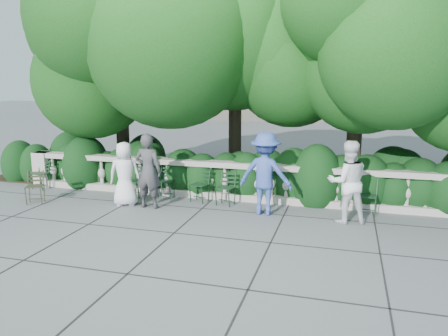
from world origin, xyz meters
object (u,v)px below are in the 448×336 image
(chair_c, at_px, (164,199))
(chair_f, at_px, (366,216))
(chair_weathered, at_px, (35,205))
(person_casual_man, at_px, (348,182))
(person_older_blue, at_px, (265,174))
(chair_d, at_px, (197,203))
(person_woman_grey, at_px, (148,171))
(chair_a, at_px, (38,190))
(person_businessman, at_px, (125,174))
(chair_b, at_px, (134,198))
(chair_e, at_px, (223,206))

(chair_c, bearing_deg, chair_f, -4.20)
(chair_weathered, relative_size, person_casual_man, 0.46)
(person_older_blue, bearing_deg, chair_f, -162.91)
(chair_d, relative_size, person_woman_grey, 0.46)
(chair_a, bearing_deg, person_woman_grey, -5.02)
(chair_f, relative_size, person_businessman, 0.52)
(chair_b, distance_m, chair_e, 2.49)
(person_businessman, bearing_deg, person_casual_man, 164.19)
(chair_c, xyz_separation_m, chair_weathered, (-2.91, -1.39, 0.00))
(chair_d, height_order, chair_f, same)
(chair_f, distance_m, person_casual_man, 1.15)
(chair_a, distance_m, chair_b, 3.05)
(chair_f, xyz_separation_m, person_businessman, (-5.76, -0.69, 0.80))
(chair_a, height_order, chair_c, same)
(chair_a, xyz_separation_m, person_older_blue, (6.65, -0.45, 0.96))
(chair_d, bearing_deg, chair_e, 4.24)
(chair_e, relative_size, person_woman_grey, 0.46)
(chair_e, bearing_deg, chair_c, -177.04)
(person_businessman, bearing_deg, chair_e, 175.76)
(chair_c, xyz_separation_m, person_older_blue, (2.78, -0.53, 0.96))
(chair_e, bearing_deg, chair_a, -170.91)
(chair_e, xyz_separation_m, chair_weathered, (-4.59, -1.16, 0.00))
(chair_weathered, distance_m, person_casual_man, 7.62)
(chair_e, distance_m, person_casual_man, 3.10)
(person_woman_grey, bearing_deg, person_casual_man, -176.61)
(chair_f, xyz_separation_m, person_woman_grey, (-5.11, -0.72, 0.92))
(person_businessman, height_order, person_older_blue, person_older_blue)
(chair_c, distance_m, person_businessman, 1.31)
(chair_a, distance_m, person_casual_man, 8.54)
(chair_a, height_order, chair_f, same)
(chair_weathered, bearing_deg, chair_f, -16.25)
(chair_b, height_order, person_businessman, person_businessman)
(chair_b, relative_size, chair_c, 1.00)
(chair_a, xyz_separation_m, chair_e, (5.54, -0.14, 0.00))
(person_casual_man, bearing_deg, chair_a, -20.18)
(chair_d, relative_size, chair_weathered, 1.00)
(chair_b, bearing_deg, chair_e, 10.46)
(chair_f, relative_size, person_woman_grey, 0.46)
(chair_weathered, relative_size, person_older_blue, 0.44)
(chair_b, xyz_separation_m, chair_d, (1.76, 0.00, 0.00))
(chair_weathered, xyz_separation_m, person_woman_grey, (2.88, 0.58, 0.92))
(chair_b, distance_m, chair_weathered, 2.46)
(chair_f, bearing_deg, chair_e, -171.95)
(chair_a, bearing_deg, chair_b, 5.22)
(chair_a, relative_size, person_businessman, 0.52)
(chair_a, bearing_deg, person_businessman, -6.59)
(chair_f, xyz_separation_m, person_older_blue, (-2.29, -0.45, 0.96))
(person_businessman, relative_size, person_casual_man, 0.88)
(chair_f, xyz_separation_m, person_casual_man, (-0.46, -0.54, 0.91))
(chair_b, relative_size, person_casual_man, 0.46)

